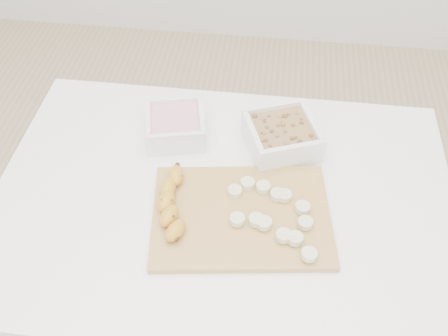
# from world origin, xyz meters

# --- Properties ---
(table) EXTENTS (1.00, 0.70, 0.75)m
(table) POSITION_xyz_m (0.00, 0.00, 0.65)
(table) COLOR white
(table) RESTS_ON ground
(bowl_yogurt) EXTENTS (0.16, 0.16, 0.06)m
(bowl_yogurt) POSITION_xyz_m (-0.13, 0.18, 0.78)
(bowl_yogurt) COLOR white
(bowl_yogurt) RESTS_ON table
(bowl_granola) EXTENTS (0.20, 0.20, 0.07)m
(bowl_granola) POSITION_xyz_m (0.12, 0.17, 0.79)
(bowl_granola) COLOR white
(bowl_granola) RESTS_ON table
(cutting_board) EXTENTS (0.40, 0.31, 0.01)m
(cutting_board) POSITION_xyz_m (0.05, -0.05, 0.76)
(cutting_board) COLOR #AE8346
(cutting_board) RESTS_ON table
(banana) EXTENTS (0.05, 0.19, 0.03)m
(banana) POSITION_xyz_m (-0.10, -0.06, 0.78)
(banana) COLOR #BF831F
(banana) RESTS_ON cutting_board
(banana_slices) EXTENTS (0.19, 0.20, 0.02)m
(banana_slices) POSITION_xyz_m (0.11, -0.05, 0.77)
(banana_slices) COLOR beige
(banana_slices) RESTS_ON cutting_board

